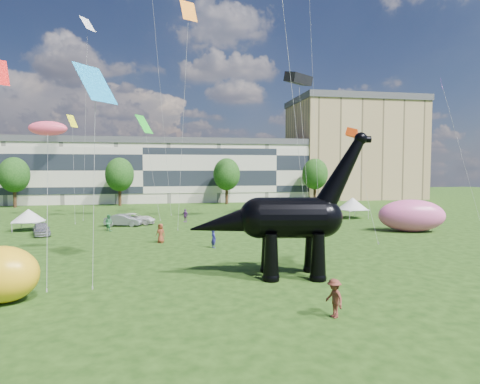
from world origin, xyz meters
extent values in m
plane|color=#16330C|center=(0.00, 0.00, 0.00)|extent=(220.00, 220.00, 0.00)
cube|color=beige|center=(-8.00, 62.00, 6.00)|extent=(78.00, 11.00, 12.00)
cube|color=tan|center=(40.00, 65.00, 11.00)|extent=(28.00, 18.00, 22.00)
cylinder|color=#382314|center=(-30.00, 53.00, 1.60)|extent=(0.56, 0.56, 3.20)
ellipsoid|color=#14380F|center=(-30.00, 53.00, 6.32)|extent=(5.20, 5.20, 6.24)
cylinder|color=#382314|center=(-12.00, 53.00, 1.60)|extent=(0.56, 0.56, 3.20)
ellipsoid|color=#14380F|center=(-12.00, 53.00, 6.32)|extent=(5.20, 5.20, 6.24)
cylinder|color=#382314|center=(8.00, 53.00, 1.60)|extent=(0.56, 0.56, 3.20)
ellipsoid|color=#14380F|center=(8.00, 53.00, 6.32)|extent=(5.20, 5.20, 6.24)
cylinder|color=#382314|center=(26.00, 53.00, 1.60)|extent=(0.56, 0.56, 3.20)
ellipsoid|color=#14380F|center=(26.00, 53.00, 6.32)|extent=(5.20, 5.20, 6.24)
cone|color=black|center=(3.02, -0.26, 1.45)|extent=(1.15, 1.15, 2.90)
sphere|color=black|center=(3.02, -0.26, 0.17)|extent=(1.06, 1.06, 1.06)
cone|color=black|center=(3.36, 1.84, 1.45)|extent=(1.15, 1.15, 2.90)
sphere|color=black|center=(3.36, 1.84, 0.17)|extent=(1.06, 1.06, 1.06)
cone|color=black|center=(5.88, -0.72, 1.45)|extent=(1.15, 1.15, 2.90)
sphere|color=black|center=(5.88, -0.72, 0.17)|extent=(1.06, 1.06, 1.06)
cone|color=black|center=(6.22, 1.38, 1.45)|extent=(1.15, 1.15, 2.90)
sphere|color=black|center=(6.22, 1.38, 0.17)|extent=(1.06, 1.06, 1.06)
cylinder|color=black|center=(4.53, 0.57, 3.77)|extent=(4.42, 3.22, 2.61)
sphere|color=black|center=(2.52, 0.89, 3.77)|extent=(2.61, 2.61, 2.61)
sphere|color=black|center=(6.53, 0.25, 3.77)|extent=(2.51, 2.51, 2.51)
cone|color=black|center=(7.69, 0.07, 6.56)|extent=(3.82, 2.01, 5.12)
sphere|color=black|center=(8.86, -0.12, 8.78)|extent=(0.81, 0.81, 0.81)
cylinder|color=black|center=(9.14, -0.17, 8.73)|extent=(0.73, 0.53, 0.43)
cone|color=black|center=(0.56, 1.21, 3.44)|extent=(5.37, 2.81, 2.84)
imported|color=#BBBCC0|center=(-16.08, 20.17, 0.67)|extent=(2.78, 4.21, 1.33)
imported|color=gray|center=(-8.52, 25.59, 0.71)|extent=(4.50, 2.31, 1.41)
imported|color=silver|center=(-7.30, 26.68, 0.70)|extent=(5.10, 2.42, 1.41)
imported|color=#595960|center=(10.42, 25.78, 0.74)|extent=(3.21, 5.45, 1.48)
cube|color=white|center=(7.42, 27.38, 1.05)|extent=(2.95, 2.95, 0.11)
cone|color=white|center=(7.42, 27.38, 1.81)|extent=(3.74, 3.74, 1.43)
cylinder|color=#999999|center=(6.14, 26.01, 0.52)|extent=(0.06, 0.06, 1.05)
cylinder|color=#999999|center=(8.80, 26.10, 0.52)|extent=(0.06, 0.06, 1.05)
cylinder|color=#999999|center=(6.04, 28.67, 0.52)|extent=(0.06, 0.06, 1.05)
cylinder|color=#999999|center=(8.71, 28.76, 0.52)|extent=(0.06, 0.06, 1.05)
cube|color=silver|center=(22.07, 28.06, 1.19)|extent=(3.76, 3.76, 0.13)
cone|color=silver|center=(22.07, 28.06, 2.06)|extent=(4.76, 4.76, 1.62)
cylinder|color=#999999|center=(20.83, 26.31, 0.60)|extent=(0.06, 0.06, 1.19)
cylinder|color=#999999|center=(23.82, 26.83, 0.60)|extent=(0.06, 0.06, 1.19)
cylinder|color=#999999|center=(20.31, 29.29, 0.60)|extent=(0.06, 0.06, 1.19)
cylinder|color=#999999|center=(23.30, 29.82, 0.60)|extent=(0.06, 0.06, 1.19)
cube|color=silver|center=(-18.47, 23.89, 1.00)|extent=(2.83, 2.83, 0.11)
cone|color=silver|center=(-18.47, 23.89, 1.73)|extent=(3.58, 3.58, 1.37)
cylinder|color=#999999|center=(-19.80, 22.66, 0.50)|extent=(0.05, 0.05, 1.00)
cylinder|color=#999999|center=(-17.24, 22.57, 0.50)|extent=(0.05, 0.05, 1.00)
cylinder|color=#999999|center=(-19.70, 25.21, 0.50)|extent=(0.05, 0.05, 1.00)
cylinder|color=#999999|center=(-17.15, 25.12, 0.50)|extent=(0.05, 0.05, 1.00)
ellipsoid|color=#E85A9D|center=(22.96, 15.64, 1.77)|extent=(7.79, 5.44, 3.53)
ellipsoid|color=yellow|center=(-11.63, -1.64, 1.46)|extent=(4.39, 3.76, 2.91)
imported|color=#305779|center=(22.16, 37.99, 0.88)|extent=(0.77, 0.70, 1.76)
imported|color=brown|center=(-3.90, 13.69, 0.90)|extent=(1.04, 0.90, 1.81)
imported|color=brown|center=(4.36, -6.67, 0.91)|extent=(0.89, 1.28, 1.81)
imported|color=#653373|center=(-1.05, 27.88, 0.86)|extent=(1.01, 1.00, 1.71)
imported|color=#388E51|center=(-9.67, 21.91, 0.92)|extent=(1.14, 1.09, 1.85)
imported|color=navy|center=(0.68, 10.55, 0.82)|extent=(0.60, 0.70, 1.63)
plane|color=orange|center=(-0.46, 27.09, 26.32)|extent=(2.92, 2.06, 2.62)
plane|color=silver|center=(-13.94, 35.69, 26.89)|extent=(2.46, 2.73, 1.96)
plane|color=#1285C7|center=(-7.60, 2.94, 12.24)|extent=(3.18, 3.39, 2.50)
plane|color=green|center=(-6.41, 34.29, 13.11)|extent=(2.92, 3.46, 2.60)
ellipsoid|color=#DE3D59|center=(-11.77, 7.65, 9.83)|extent=(2.94, 2.40, 1.05)
cube|color=black|center=(13.83, 27.34, 18.66)|extent=(4.35, 3.89, 1.55)
plane|color=purple|center=(31.97, 23.46, 17.88)|extent=(1.15, 1.32, 1.44)
cube|color=red|center=(16.34, 16.71, 10.73)|extent=(2.29, 2.81, 1.05)
plane|color=yellow|center=(-16.35, 36.21, 13.55)|extent=(1.59, 2.09, 1.76)
camera|label=1|loc=(-3.14, -23.81, 6.89)|focal=30.00mm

